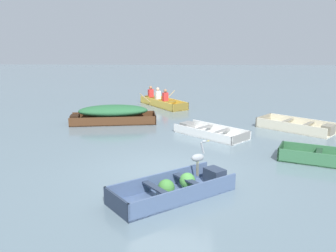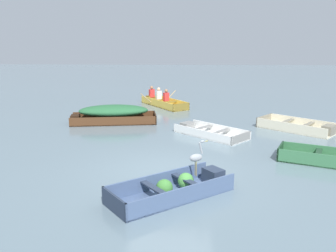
# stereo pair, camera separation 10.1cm
# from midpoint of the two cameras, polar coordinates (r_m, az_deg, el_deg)

# --- Properties ---
(ground_plane) EXTENTS (80.00, 80.00, 0.00)m
(ground_plane) POSITION_cam_midpoint_polar(r_m,az_deg,el_deg) (10.27, 0.51, -6.96)
(ground_plane) COLOR slate
(dinghy_slate_blue_foreground) EXTENTS (3.00, 2.62, 0.43)m
(dinghy_slate_blue_foreground) POSITION_cam_midpoint_polar(r_m,az_deg,el_deg) (8.79, 1.53, -9.42)
(dinghy_slate_blue_foreground) COLOR #475B7F
(dinghy_slate_blue_foreground) RESTS_ON ground
(skiff_white_near_moored) EXTENTS (2.77, 2.71, 0.31)m
(skiff_white_near_moored) POSITION_cam_midpoint_polar(r_m,az_deg,el_deg) (14.05, 6.35, -0.96)
(skiff_white_near_moored) COLOR white
(skiff_white_near_moored) RESTS_ON ground
(skiff_dark_varnish_mid_moored) EXTENTS (3.71, 1.68, 0.77)m
(skiff_dark_varnish_mid_moored) POSITION_cam_midpoint_polar(r_m,az_deg,el_deg) (16.05, -8.22, 2.04)
(skiff_dark_varnish_mid_moored) COLOR #4C2D19
(skiff_dark_varnish_mid_moored) RESTS_ON ground
(skiff_cream_far_moored) EXTENTS (2.98, 2.81, 0.39)m
(skiff_cream_far_moored) POSITION_cam_midpoint_polar(r_m,az_deg,el_deg) (15.50, 19.63, -0.20)
(skiff_cream_far_moored) COLOR beige
(skiff_cream_far_moored) RESTS_ON ground
(rowboat_yellow_with_crew) EXTENTS (2.63, 3.21, 0.93)m
(rowboat_yellow_with_crew) POSITION_cam_midpoint_polar(r_m,az_deg,el_deg) (19.98, -0.79, 3.78)
(rowboat_yellow_with_crew) COLOR #E5BC47
(rowboat_yellow_with_crew) RESTS_ON ground
(heron_on_dinghy) EXTENTS (0.44, 0.26, 0.84)m
(heron_on_dinghy) POSITION_cam_midpoint_polar(r_m,az_deg,el_deg) (8.66, 4.70, -4.66)
(heron_on_dinghy) COLOR olive
(heron_on_dinghy) RESTS_ON dinghy_slate_blue_foreground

